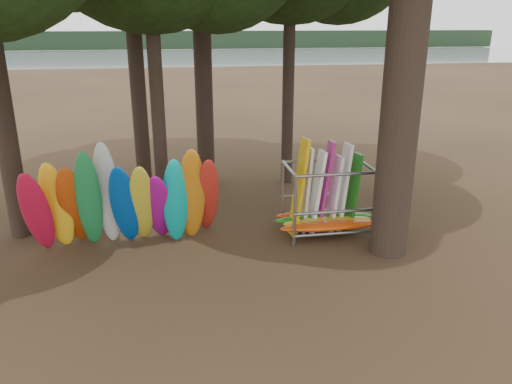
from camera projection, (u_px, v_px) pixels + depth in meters
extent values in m
plane|color=#47331E|center=(239.00, 264.00, 12.82)|extent=(120.00, 120.00, 0.00)
plane|color=gray|center=(177.00, 67.00, 68.75)|extent=(160.00, 160.00, 0.00)
cube|color=black|center=(171.00, 40.00, 114.70)|extent=(160.00, 4.00, 4.00)
cylinder|color=black|center=(133.00, 29.00, 16.27)|extent=(0.52, 0.52, 11.36)
cylinder|color=black|center=(201.00, 9.00, 17.39)|extent=(0.65, 0.65, 12.65)
cylinder|color=black|center=(289.00, 35.00, 17.70)|extent=(0.43, 0.43, 10.88)
cylinder|color=black|center=(154.00, 47.00, 14.17)|extent=(0.41, 0.41, 10.44)
ellipsoid|color=#BD1133|center=(37.00, 213.00, 12.80)|extent=(0.75, 1.43, 2.61)
ellipsoid|color=yellow|center=(57.00, 206.00, 13.14)|extent=(0.89, 1.11, 2.67)
ellipsoid|color=#C6440F|center=(74.00, 206.00, 13.17)|extent=(0.82, 1.71, 2.67)
ellipsoid|color=#1C8040|center=(89.00, 201.00, 12.94)|extent=(0.83, 1.67, 3.10)
ellipsoid|color=beige|center=(107.00, 195.00, 13.21)|extent=(0.70, 1.28, 3.20)
ellipsoid|color=#0645A7|center=(125.00, 206.00, 13.14)|extent=(0.77, 1.69, 2.70)
ellipsoid|color=gold|center=(142.00, 205.00, 13.23)|extent=(0.79, 1.88, 2.71)
ellipsoid|color=#930D81|center=(159.00, 208.00, 13.50)|extent=(0.81, 1.74, 2.40)
ellipsoid|color=#06A09B|center=(175.00, 202.00, 13.35)|extent=(0.71, 1.25, 2.75)
ellipsoid|color=#C36F15|center=(192.00, 196.00, 13.44)|extent=(0.79, 1.49, 3.01)
ellipsoid|color=red|center=(207.00, 197.00, 13.76)|extent=(0.63, 2.09, 2.80)
ellipsoid|color=#C93E0B|center=(331.00, 226.00, 14.12)|extent=(2.97, 0.55, 0.24)
ellipsoid|color=#B59118|center=(327.00, 222.00, 14.41)|extent=(2.65, 0.55, 0.24)
ellipsoid|color=#1E6E18|center=(324.00, 218.00, 14.68)|extent=(2.98, 0.55, 0.24)
ellipsoid|color=#AE340D|center=(321.00, 213.00, 15.02)|extent=(2.75, 0.55, 0.24)
cube|color=#D69F0B|center=(299.00, 188.00, 14.16)|extent=(0.53, 0.82, 2.85)
cube|color=silver|center=(306.00, 190.00, 14.49)|extent=(0.34, 0.77, 2.53)
cube|color=white|center=(316.00, 192.00, 14.40)|extent=(0.46, 0.77, 2.46)
cube|color=#AA1C7A|center=(324.00, 187.00, 14.52)|extent=(0.53, 0.76, 2.69)
cube|color=white|center=(334.00, 194.00, 14.53)|extent=(0.39, 0.76, 2.28)
cube|color=white|center=(342.00, 188.00, 14.59)|extent=(0.41, 0.78, 2.61)
cube|color=#186716|center=(353.00, 193.00, 14.55)|extent=(0.35, 0.76, 2.35)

